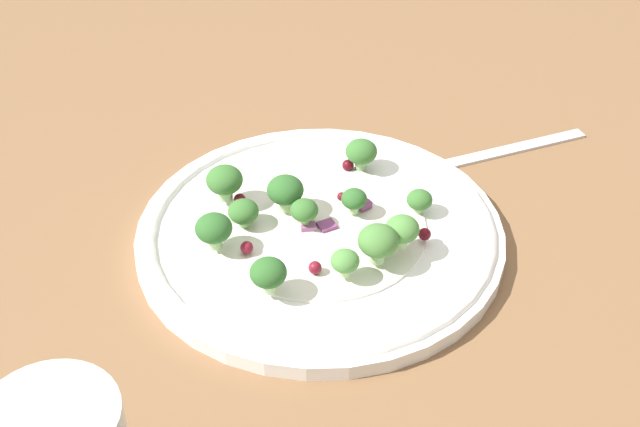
# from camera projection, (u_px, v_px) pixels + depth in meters

# --- Properties ---
(ground_plane) EXTENTS (1.80, 1.80, 0.02)m
(ground_plane) POSITION_uv_depth(u_px,v_px,m) (328.00, 267.00, 0.66)
(ground_plane) COLOR brown
(plate) EXTENTS (0.28, 0.28, 0.02)m
(plate) POSITION_uv_depth(u_px,v_px,m) (320.00, 232.00, 0.66)
(plate) COLOR white
(plate) RESTS_ON ground_plane
(dressing_pool) EXTENTS (0.16, 0.16, 0.00)m
(dressing_pool) POSITION_uv_depth(u_px,v_px,m) (320.00, 228.00, 0.66)
(dressing_pool) COLOR white
(dressing_pool) RESTS_ON plate
(broccoli_floret_0) EXTENTS (0.02, 0.02, 0.02)m
(broccoli_floret_0) POSITION_uv_depth(u_px,v_px,m) (243.00, 212.00, 0.65)
(broccoli_floret_0) COLOR #9EC684
(broccoli_floret_0) RESTS_ON plate
(broccoli_floret_1) EXTENTS (0.02, 0.02, 0.02)m
(broccoli_floret_1) POSITION_uv_depth(u_px,v_px,m) (345.00, 262.00, 0.60)
(broccoli_floret_1) COLOR #ADD18E
(broccoli_floret_1) RESTS_ON plate
(broccoli_floret_2) EXTENTS (0.02, 0.02, 0.02)m
(broccoli_floret_2) POSITION_uv_depth(u_px,v_px,m) (305.00, 210.00, 0.65)
(broccoli_floret_2) COLOR #ADD18E
(broccoli_floret_2) RESTS_ON plate
(broccoli_floret_3) EXTENTS (0.03, 0.03, 0.03)m
(broccoli_floret_3) POSITION_uv_depth(u_px,v_px,m) (361.00, 152.00, 0.71)
(broccoli_floret_3) COLOR #8EB77A
(broccoli_floret_3) RESTS_ON plate
(broccoli_floret_4) EXTENTS (0.03, 0.03, 0.03)m
(broccoli_floret_4) POSITION_uv_depth(u_px,v_px,m) (402.00, 230.00, 0.62)
(broccoli_floret_4) COLOR #ADD18E
(broccoli_floret_4) RESTS_ON plate
(broccoli_floret_5) EXTENTS (0.03, 0.03, 0.03)m
(broccoli_floret_5) POSITION_uv_depth(u_px,v_px,m) (225.00, 181.00, 0.67)
(broccoli_floret_5) COLOR #8EB77A
(broccoli_floret_5) RESTS_ON plate
(broccoli_floret_6) EXTENTS (0.03, 0.03, 0.03)m
(broccoli_floret_6) POSITION_uv_depth(u_px,v_px,m) (268.00, 273.00, 0.59)
(broccoli_floret_6) COLOR #ADD18E
(broccoli_floret_6) RESTS_ON plate
(broccoli_floret_7) EXTENTS (0.02, 0.02, 0.02)m
(broccoli_floret_7) POSITION_uv_depth(u_px,v_px,m) (354.00, 199.00, 0.66)
(broccoli_floret_7) COLOR #9EC684
(broccoli_floret_7) RESTS_ON plate
(broccoli_floret_8) EXTENTS (0.03, 0.03, 0.03)m
(broccoli_floret_8) POSITION_uv_depth(u_px,v_px,m) (288.00, 189.00, 0.66)
(broccoli_floret_8) COLOR #ADD18E
(broccoli_floret_8) RESTS_ON plate
(broccoli_floret_9) EXTENTS (0.03, 0.03, 0.03)m
(broccoli_floret_9) POSITION_uv_depth(u_px,v_px,m) (378.00, 242.00, 0.61)
(broccoli_floret_9) COLOR #8EB77A
(broccoli_floret_9) RESTS_ON plate
(broccoli_floret_10) EXTENTS (0.03, 0.03, 0.03)m
(broccoli_floret_10) POSITION_uv_depth(u_px,v_px,m) (214.00, 229.00, 0.62)
(broccoli_floret_10) COLOR #9EC684
(broccoli_floret_10) RESTS_ON plate
(broccoli_floret_11) EXTENTS (0.02, 0.02, 0.02)m
(broccoli_floret_11) POSITION_uv_depth(u_px,v_px,m) (420.00, 200.00, 0.67)
(broccoli_floret_11) COLOR #8EB77A
(broccoli_floret_11) RESTS_ON plate
(cranberry_0) EXTENTS (0.01, 0.01, 0.01)m
(cranberry_0) POSITION_uv_depth(u_px,v_px,m) (315.00, 268.00, 0.61)
(cranberry_0) COLOR maroon
(cranberry_0) RESTS_ON plate
(cranberry_1) EXTENTS (0.01, 0.01, 0.01)m
(cranberry_1) POSITION_uv_depth(u_px,v_px,m) (305.00, 219.00, 0.66)
(cranberry_1) COLOR maroon
(cranberry_1) RESTS_ON plate
(cranberry_2) EXTENTS (0.01, 0.01, 0.01)m
(cranberry_2) POSITION_uv_depth(u_px,v_px,m) (348.00, 165.00, 0.72)
(cranberry_2) COLOR #4C0A14
(cranberry_2) RESTS_ON plate
(cranberry_3) EXTENTS (0.01, 0.01, 0.01)m
(cranberry_3) POSITION_uv_depth(u_px,v_px,m) (341.00, 197.00, 0.68)
(cranberry_3) COLOR maroon
(cranberry_3) RESTS_ON plate
(cranberry_4) EXTENTS (0.01, 0.01, 0.01)m
(cranberry_4) POSITION_uv_depth(u_px,v_px,m) (240.00, 199.00, 0.67)
(cranberry_4) COLOR maroon
(cranberry_4) RESTS_ON plate
(cranberry_5) EXTENTS (0.01, 0.01, 0.01)m
(cranberry_5) POSITION_uv_depth(u_px,v_px,m) (247.00, 248.00, 0.63)
(cranberry_5) COLOR maroon
(cranberry_5) RESTS_ON plate
(cranberry_6) EXTENTS (0.01, 0.01, 0.01)m
(cranberry_6) POSITION_uv_depth(u_px,v_px,m) (425.00, 234.00, 0.64)
(cranberry_6) COLOR #4C0A14
(cranberry_6) RESTS_ON plate
(onion_bit_0) EXTENTS (0.01, 0.02, 0.00)m
(onion_bit_0) POSITION_uv_depth(u_px,v_px,m) (327.00, 225.00, 0.66)
(onion_bit_0) COLOR #843D75
(onion_bit_0) RESTS_ON plate
(onion_bit_1) EXTENTS (0.01, 0.01, 0.00)m
(onion_bit_1) POSITION_uv_depth(u_px,v_px,m) (311.00, 225.00, 0.66)
(onion_bit_1) COLOR #A35B93
(onion_bit_1) RESTS_ON plate
(onion_bit_2) EXTENTS (0.01, 0.01, 0.01)m
(onion_bit_2) POSITION_uv_depth(u_px,v_px,m) (399.00, 230.00, 0.65)
(onion_bit_2) COLOR #A35B93
(onion_bit_2) RESTS_ON plate
(onion_bit_3) EXTENTS (0.01, 0.01, 0.01)m
(onion_bit_3) POSITION_uv_depth(u_px,v_px,m) (362.00, 203.00, 0.68)
(onion_bit_3) COLOR #843D75
(onion_bit_3) RESTS_ON plate
(fork) EXTENTS (0.08, 0.18, 0.01)m
(fork) POSITION_uv_depth(u_px,v_px,m) (479.00, 155.00, 0.75)
(fork) COLOR silver
(fork) RESTS_ON ground_plane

